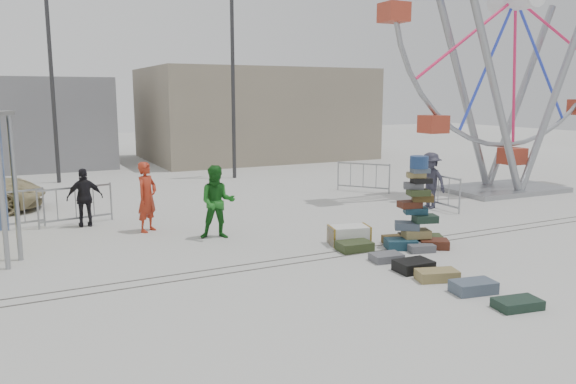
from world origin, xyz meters
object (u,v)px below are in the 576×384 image
barricade_wheel_back (363,177)px  pedestrian_grey (430,180)px  pedestrian_red (147,197)px  steamer_trunk (349,235)px  barricade_wheel_front (438,191)px  pedestrian_black (85,198)px  barricade_dummy_b (4,211)px  pedestrian_green (217,202)px  lamp_post_right (235,73)px  suitcase_tower (416,222)px  lamp_post_left (54,72)px  barricade_dummy_c (76,205)px  ferris_wheel (514,24)px

barricade_wheel_back → pedestrian_grey: size_ratio=1.12×
barricade_wheel_back → pedestrian_red: 9.01m
steamer_trunk → barricade_wheel_front: (4.94, 2.45, 0.33)m
pedestrian_black → pedestrian_grey: (10.22, -2.23, 0.08)m
barricade_dummy_b → pedestrian_green: 5.81m
lamp_post_right → barricade_wheel_back: (2.94, -5.48, -3.93)m
suitcase_tower → barricade_dummy_b: bearing=169.1°
lamp_post_right → lamp_post_left: 7.28m
lamp_post_left → barricade_dummy_b: lamp_post_left is taller
barricade_wheel_front → pedestrian_green: pedestrian_green is taller
lamp_post_right → pedestrian_red: 10.48m
suitcase_tower → pedestrian_red: bearing=164.4°
pedestrian_red → pedestrian_black: 1.93m
barricade_wheel_back → pedestrian_black: bearing=-120.9°
barricade_dummy_c → pedestrian_grey: bearing=-24.1°
lamp_post_right → suitcase_tower: 13.05m
barricade_wheel_front → steamer_trunk: bearing=118.5°
lamp_post_left → pedestrian_red: bearing=-82.5°
lamp_post_right → pedestrian_red: size_ratio=4.29×
pedestrian_grey → pedestrian_black: bearing=-113.8°
barricade_wheel_front → pedestrian_red: bearing=85.4°
lamp_post_left → barricade_wheel_back: size_ratio=4.00×
barricade_dummy_c → pedestrian_red: 2.38m
ferris_wheel → pedestrian_grey: bearing=-163.9°
suitcase_tower → pedestrian_red: (-5.40, 4.39, 0.32)m
barricade_dummy_b → pedestrian_green: size_ratio=1.07×
suitcase_tower → pedestrian_grey: bearing=69.2°
lamp_post_right → barricade_dummy_c: bearing=-138.9°
barricade_dummy_c → barricade_wheel_back: (10.24, 0.89, 0.00)m
steamer_trunk → lamp_post_right: bearing=95.3°
suitcase_tower → pedestrian_black: bearing=163.6°
lamp_post_right → pedestrian_grey: bearing=-70.8°
barricade_dummy_b → barricade_wheel_back: bearing=-7.3°
ferris_wheel → barricade_dummy_b: ferris_wheel is taller
ferris_wheel → barricade_wheel_front: 7.18m
steamer_trunk → pedestrian_red: (-4.09, 3.51, 0.71)m
lamp_post_right → steamer_trunk: lamp_post_right is taller
barricade_dummy_c → pedestrian_green: pedestrian_green is taller
lamp_post_left → barricade_dummy_c: size_ratio=4.00×
barricade_dummy_c → pedestrian_black: bearing=-71.3°
suitcase_tower → barricade_dummy_b: size_ratio=1.09×
barricade_dummy_b → lamp_post_right: bearing=23.4°
pedestrian_red → pedestrian_green: pedestrian_red is taller
ferris_wheel → barricade_dummy_b: bearing=176.7°
barricade_dummy_c → lamp_post_left: bearing=77.8°
steamer_trunk → barricade_wheel_front: 5.52m
pedestrian_green → barricade_wheel_back: bearing=49.1°
lamp_post_right → suitcase_tower: lamp_post_right is taller
lamp_post_left → pedestrian_black: bearing=-90.6°
barricade_wheel_front → lamp_post_left: bearing=45.0°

